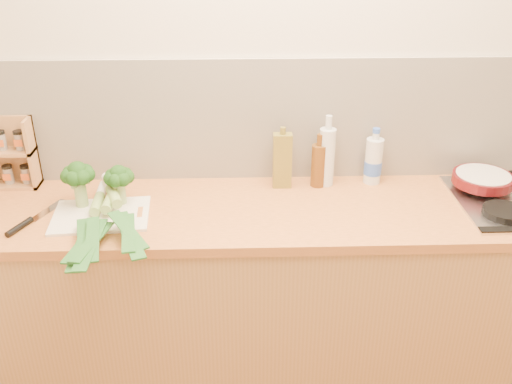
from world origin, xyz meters
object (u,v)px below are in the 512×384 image
chopping_board (101,215)px  skillet (483,179)px  chefs_knife (27,223)px  spice_rack (6,156)px

chopping_board → skillet: skillet is taller
chefs_knife → spice_rack: 0.42m
spice_rack → chefs_knife: bearing=-63.0°
chefs_knife → spice_rack: spice_rack is taller
skillet → spice_rack: (-2.05, 0.13, 0.07)m
chopping_board → chefs_knife: 0.28m
skillet → spice_rack: spice_rack is taller
chefs_knife → spice_rack: bearing=140.9°
chopping_board → chefs_knife: bearing=-173.3°
chopping_board → chefs_knife: chefs_knife is taller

